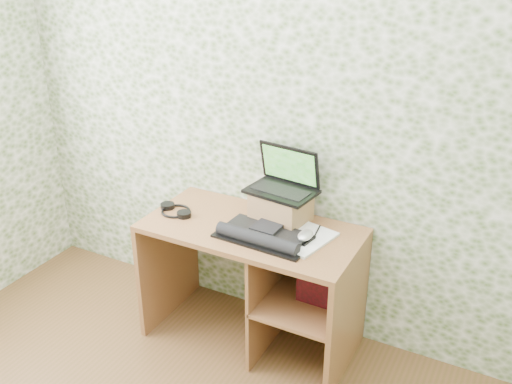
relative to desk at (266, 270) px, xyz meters
The scene contains 10 objects.
wall_back 0.87m from the desk, 105.57° to the left, with size 3.50×3.50×0.00m, color silver.
desk is the anchor object (origin of this frame).
riser 0.38m from the desk, 74.76° to the left, with size 0.29×0.24×0.17m, color olive.
laptop 0.52m from the desk, 78.51° to the left, with size 0.39×0.30×0.24m.
keyboard 0.32m from the desk, 72.82° to the right, with size 0.52×0.28×0.07m.
headphones 0.62m from the desk, behind, with size 0.23×0.21×0.03m.
notepad 0.37m from the desk, ahead, with size 0.23×0.32×0.02m, color silver.
mouse 0.40m from the desk, 11.72° to the right, with size 0.07×0.12×0.04m, color silver.
pen 0.40m from the desk, 12.23° to the left, with size 0.01×0.01×0.15m, color black.
red_box 0.35m from the desk, ahead, with size 0.25×0.08×0.30m, color maroon.
Camera 1 is at (1.30, -0.99, 2.24)m, focal length 40.00 mm.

